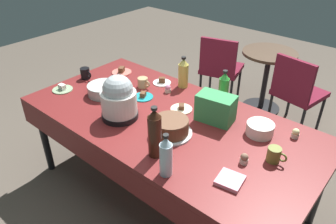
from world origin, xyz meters
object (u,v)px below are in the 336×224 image
at_px(soda_bottle_lime_soda, 224,88).
at_px(dessert_plate_teal, 143,96).
at_px(dessert_plate_white, 162,82).
at_px(cupcake_berry, 168,89).
at_px(cupcake_rose, 296,133).
at_px(coffee_mug_tan, 143,83).
at_px(maroon_chair_right, 297,89).
at_px(soda_carton, 216,108).
at_px(frosted_layer_cake, 171,127).
at_px(dessert_plate_sage, 62,89).
at_px(maroon_chair_left, 220,66).
at_px(soda_bottle_ginger_ale, 183,73).
at_px(cupcake_lemon, 244,159).
at_px(soda_bottle_cola, 155,133).
at_px(coffee_mug_olive, 274,155).
at_px(dessert_plate_cream, 181,108).
at_px(round_cafe_table, 267,70).
at_px(coffee_mug_black, 85,73).
at_px(glass_salad_bowl, 104,90).
at_px(potluck_table, 168,125).
at_px(ceramic_snack_bowl, 260,129).
at_px(soda_bottle_water, 166,156).
at_px(dessert_plate_coral, 122,71).
at_px(slow_cooker, 119,99).

bearing_deg(soda_bottle_lime_soda, dessert_plate_teal, -147.46).
xyz_separation_m(dessert_plate_white, cupcake_berry, (0.15, -0.09, 0.02)).
relative_size(cupcake_rose, coffee_mug_tan, 0.54).
bearing_deg(maroon_chair_right, soda_carton, -94.73).
relative_size(frosted_layer_cake, soda_bottle_lime_soda, 1.06).
xyz_separation_m(dessert_plate_sage, maroon_chair_left, (0.43, 1.81, -0.27)).
height_order(frosted_layer_cake, cupcake_rose, frosted_layer_cake).
relative_size(soda_bottle_ginger_ale, maroon_chair_right, 0.32).
xyz_separation_m(cupcake_lemon, soda_bottle_lime_soda, (-0.48, 0.53, 0.10)).
height_order(cupcake_berry, coffee_mug_tan, coffee_mug_tan).
height_order(soda_bottle_cola, coffee_mug_olive, soda_bottle_cola).
height_order(dessert_plate_cream, cupcake_rose, cupcake_rose).
distance_m(cupcake_lemon, maroon_chair_right, 1.69).
relative_size(cupcake_lemon, round_cafe_table, 0.09).
bearing_deg(dessert_plate_teal, soda_bottle_cola, -39.85).
bearing_deg(coffee_mug_black, dessert_plate_cream, 8.02).
bearing_deg(round_cafe_table, coffee_mug_olive, -64.14).
bearing_deg(glass_salad_bowl, dessert_plate_teal, 31.20).
height_order(dessert_plate_cream, soda_bottle_lime_soda, soda_bottle_lime_soda).
bearing_deg(cupcake_berry, potluck_table, -49.33).
height_order(dessert_plate_sage, soda_carton, soda_carton).
xyz_separation_m(frosted_layer_cake, ceramic_snack_bowl, (0.46, 0.39, -0.01)).
relative_size(frosted_layer_cake, cupcake_lemon, 4.33).
bearing_deg(soda_bottle_water, soda_bottle_cola, 151.87).
bearing_deg(soda_bottle_water, potluck_table, 129.43).
distance_m(soda_bottle_lime_soda, coffee_mug_olive, 0.73).
bearing_deg(coffee_mug_black, dessert_plate_sage, -83.76).
height_order(coffee_mug_olive, maroon_chair_left, maroon_chair_left).
bearing_deg(dessert_plate_white, glass_salad_bowl, -116.18).
relative_size(soda_bottle_cola, maroon_chair_right, 0.40).
height_order(ceramic_snack_bowl, dessert_plate_white, ceramic_snack_bowl).
height_order(ceramic_snack_bowl, maroon_chair_left, maroon_chair_left).
distance_m(frosted_layer_cake, cupcake_lemon, 0.53).
xyz_separation_m(dessert_plate_coral, coffee_mug_black, (-0.15, -0.30, 0.04)).
height_order(dessert_plate_teal, dessert_plate_coral, dessert_plate_coral).
relative_size(dessert_plate_teal, soda_bottle_ginger_ale, 0.60).
bearing_deg(coffee_mug_olive, round_cafe_table, 115.86).
height_order(soda_carton, maroon_chair_left, soda_carton).
xyz_separation_m(soda_bottle_water, soda_bottle_lime_soda, (-0.19, 0.90, 0.00)).
relative_size(potluck_table, coffee_mug_black, 17.60).
xyz_separation_m(ceramic_snack_bowl, dessert_plate_teal, (-0.95, -0.15, -0.03)).
xyz_separation_m(dessert_plate_teal, cupcake_berry, (0.09, 0.20, 0.02)).
relative_size(maroon_chair_right, round_cafe_table, 1.18).
relative_size(frosted_layer_cake, dessert_plate_coral, 1.60).
xyz_separation_m(frosted_layer_cake, soda_bottle_water, (0.23, -0.32, 0.07)).
height_order(potluck_table, round_cafe_table, potluck_table).
bearing_deg(coffee_mug_tan, cupcake_berry, 16.94).
relative_size(slow_cooker, maroon_chair_left, 0.39).
distance_m(dessert_plate_cream, cupcake_lemon, 0.71).
bearing_deg(maroon_chair_left, soda_carton, -59.49).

